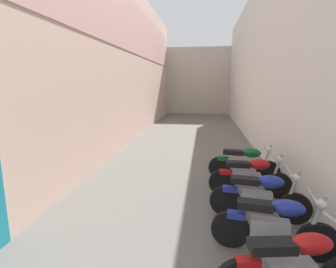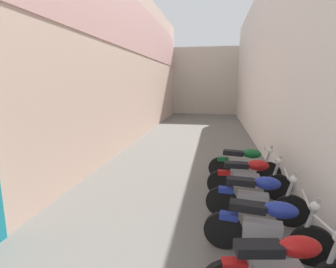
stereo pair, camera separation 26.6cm
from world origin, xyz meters
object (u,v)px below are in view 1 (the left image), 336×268
Objects in this scene: motorcycle_fifth at (260,195)px; motorcycle_seventh at (244,163)px; motorcycle_sixth at (251,176)px; motorcycle_third at (295,266)px; motorcycle_fourth at (274,224)px.

motorcycle_seventh is at bearing 90.00° from motorcycle_fifth.
motorcycle_fifth is at bearing -90.00° from motorcycle_sixth.
motorcycle_seventh is at bearing 90.00° from motorcycle_third.
motorcycle_fourth is 1.00× the size of motorcycle_seventh.
motorcycle_fifth is (0.00, 1.96, 0.00)m from motorcycle_third.
motorcycle_seventh is (0.00, 4.02, 0.00)m from motorcycle_third.
motorcycle_sixth is 1.01× the size of motorcycle_seventh.
motorcycle_seventh is (-0.00, 2.05, 0.00)m from motorcycle_fifth.
motorcycle_fifth is at bearing -90.00° from motorcycle_seventh.
motorcycle_fifth is at bearing 90.00° from motorcycle_third.
motorcycle_sixth is 1.01m from motorcycle_seventh.
motorcycle_fifth is (0.00, 1.03, 0.00)m from motorcycle_fourth.
motorcycle_fourth is at bearing -90.00° from motorcycle_fifth.
motorcycle_third is 1.00× the size of motorcycle_seventh.
motorcycle_fifth is 1.00× the size of motorcycle_seventh.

